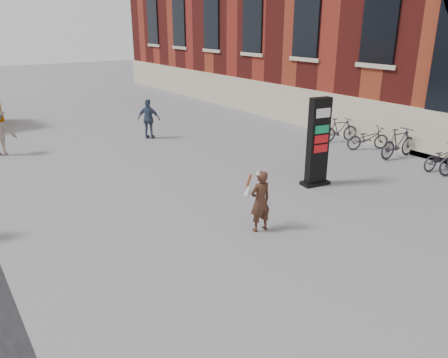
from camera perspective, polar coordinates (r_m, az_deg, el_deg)
ground at (r=10.43m, az=2.84°, el=-7.61°), size 100.00×100.00×0.00m
info_pylon at (r=13.57m, az=12.17°, el=4.69°), size 0.93×0.57×2.72m
woman at (r=10.48m, az=4.73°, el=-2.79°), size 0.60×0.55×1.53m
pedestrian_c at (r=19.29m, az=-9.78°, el=7.73°), size 1.00×1.01×1.71m
bike_4 at (r=16.71m, az=26.63°, el=2.54°), size 1.75×0.87×0.88m
bike_5 at (r=17.52m, az=21.85°, el=4.39°), size 1.90×0.63×1.13m
bike_6 at (r=18.32m, az=18.27°, el=5.08°), size 1.82×1.28×0.91m
bike_7 at (r=19.19m, az=14.86°, el=6.23°), size 1.76×0.96×1.02m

